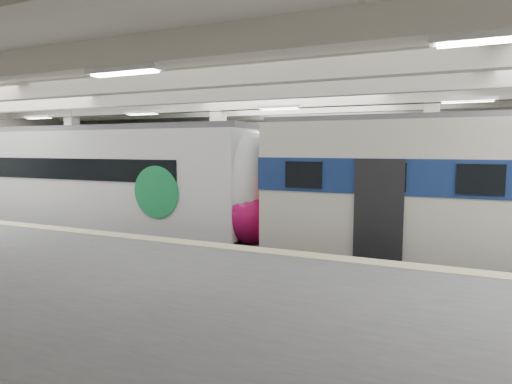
% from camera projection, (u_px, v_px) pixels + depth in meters
% --- Properties ---
extents(station_hall, '(36.00, 24.00, 5.75)m').
position_uv_depth(station_hall, '(231.00, 158.00, 11.90)').
color(station_hall, black).
rests_on(station_hall, ground).
extents(modern_emu, '(13.29, 2.75, 4.31)m').
position_uv_depth(modern_emu, '(130.00, 186.00, 15.62)').
color(modern_emu, white).
rests_on(modern_emu, ground).
extents(far_train, '(14.53, 3.59, 4.58)m').
position_uv_depth(far_train, '(160.00, 170.00, 21.70)').
color(far_train, white).
rests_on(far_train, ground).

